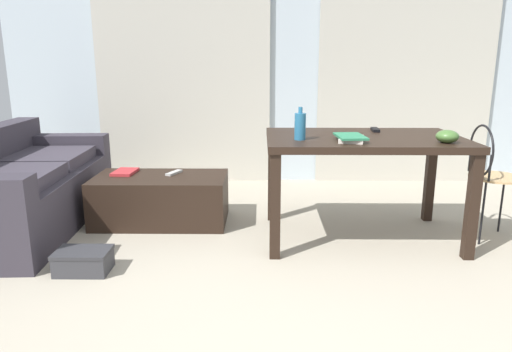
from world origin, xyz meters
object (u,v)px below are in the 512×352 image
craft_table (363,149)px  magazine (125,172)px  wire_chair (489,168)px  bottle_near (300,126)px  tv_remote_primary (174,173)px  shoebox (83,261)px  coffee_table (161,199)px  book_stack (351,138)px  tv_remote_on_table (375,130)px  couch (21,189)px  bowl (447,136)px

craft_table → magazine: 1.95m
wire_chair → bottle_near: 1.44m
tv_remote_primary → shoebox: 1.17m
coffee_table → book_stack: size_ratio=3.47×
shoebox → wire_chair: bearing=12.6°
tv_remote_on_table → craft_table: bearing=-113.7°
couch → shoebox: size_ratio=5.68×
magazine → tv_remote_on_table: bearing=-0.2°
craft_table → tv_remote_on_table: size_ratio=8.49×
coffee_table → magazine: magazine is taller
coffee_table → tv_remote_primary: 0.24m
coffee_table → shoebox: (-0.30, -0.96, -0.12)m
bottle_near → book_stack: bottle_near is taller
bottle_near → tv_remote_on_table: bottle_near is taller
couch → bottle_near: bottle_near is taller
couch → wire_chair: (3.57, -0.21, 0.23)m
shoebox → bottle_near: bearing=19.0°
craft_table → bowl: (0.49, -0.27, 0.14)m
couch → coffee_table: (1.08, 0.13, -0.12)m
book_stack → magazine: book_stack is taller
bowl → tv_remote_on_table: size_ratio=0.89×
couch → tv_remote_on_table: 2.83m
tv_remote_on_table → magazine: tv_remote_on_table is taller
book_stack → bowl: bearing=-6.2°
bowl → tv_remote_primary: size_ratio=0.82×
couch → tv_remote_primary: 1.21m
craft_table → magazine: craft_table is taller
craft_table → book_stack: bearing=-123.2°
craft_table → couch: bearing=175.7°
coffee_table → book_stack: (1.43, -0.53, 0.60)m
bottle_near → wire_chair: bearing=6.0°
wire_chair → bottle_near: size_ratio=3.82×
bottle_near → tv_remote_primary: bottle_near is taller
coffee_table → shoebox: size_ratio=3.17×
wire_chair → tv_remote_primary: size_ratio=4.77×
coffee_table → wire_chair: 2.53m
couch → tv_remote_on_table: (2.79, 0.06, 0.47)m
wire_chair → bowl: size_ratio=5.85×
book_stack → shoebox: 1.92m
magazine → shoebox: size_ratio=0.74×
wire_chair → shoebox: 2.88m
shoebox → bowl: bearing=8.7°
magazine → shoebox: (0.02, -1.06, -0.33)m
bottle_near → magazine: bottle_near is taller
wire_chair → shoebox: bearing=-167.4°
coffee_table → wire_chair: bearing=-7.7°
magazine → book_stack: bearing=-15.5°
craft_table → bottle_near: bottle_near is taller
coffee_table → wire_chair: wire_chair is taller
craft_table → tv_remote_on_table: tv_remote_on_table is taller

